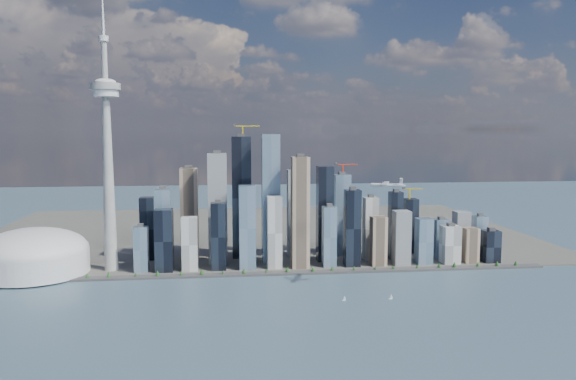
{
  "coord_description": "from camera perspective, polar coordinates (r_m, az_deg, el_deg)",
  "views": [
    {
      "loc": [
        -81.05,
        -789.74,
        275.01
      ],
      "look_at": [
        40.09,
        260.0,
        160.5
      ],
      "focal_mm": 35.0,
      "sensor_mm": 36.0,
      "label": 1
    }
  ],
  "objects": [
    {
      "name": "ground",
      "position": [
        840.17,
        -0.7,
        -12.92
      ],
      "size": [
        4000.0,
        4000.0,
        0.0
      ],
      "primitive_type": "plane",
      "color": "#385662",
      "rests_on": "ground"
    },
    {
      "name": "needle_tower",
      "position": [
        1122.01,
        -17.87,
        3.89
      ],
      "size": [
        56.0,
        56.0,
        550.5
      ],
      "color": "gray",
      "rests_on": "land"
    },
    {
      "name": "dome_stadium",
      "position": [
        1171.27,
        -24.42,
        -5.98
      ],
      "size": [
        200.0,
        200.0,
        86.0
      ],
      "color": "silver",
      "rests_on": "land"
    },
    {
      "name": "sailboat_west",
      "position": [
        926.03,
        5.74,
        -10.94
      ],
      "size": [
        6.49,
        1.93,
        9.02
      ],
      "rotation": [
        0.0,
        0.0,
        0.04
      ],
      "color": "white",
      "rests_on": "ground"
    },
    {
      "name": "shoreline_trees",
      "position": [
        1076.34,
        -2.08,
        -8.14
      ],
      "size": [
        960.53,
        7.2,
        8.8
      ],
      "color": "#3F2D1E",
      "rests_on": "seawall"
    },
    {
      "name": "skyscraper_cluster",
      "position": [
        1150.55,
        0.53,
        -3.15
      ],
      "size": [
        736.0,
        142.0,
        282.92
      ],
      "color": "black",
      "rests_on": "land"
    },
    {
      "name": "airplane",
      "position": [
        953.38,
        10.03,
        0.53
      ],
      "size": [
        59.48,
        53.34,
        15.14
      ],
      "rotation": [
        0.0,
        0.0,
        -0.39
      ],
      "color": "silver",
      "rests_on": "ground"
    },
    {
      "name": "land",
      "position": [
        1516.81,
        -3.42,
        -4.21
      ],
      "size": [
        1400.0,
        900.0,
        3.0
      ],
      "primitive_type": "cube",
      "color": "#4C4C47",
      "rests_on": "ground"
    },
    {
      "name": "sailboat_east",
      "position": [
        943.88,
        10.42,
        -10.67
      ],
      "size": [
        6.74,
        1.9,
        9.39
      ],
      "rotation": [
        0.0,
        0.0,
        -0.02
      ],
      "color": "white",
      "rests_on": "ground"
    },
    {
      "name": "seawall",
      "position": [
        1078.04,
        -2.08,
        -8.49
      ],
      "size": [
        1100.0,
        22.0,
        4.0
      ],
      "primitive_type": "cube",
      "color": "#383838",
      "rests_on": "ground"
    }
  ]
}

